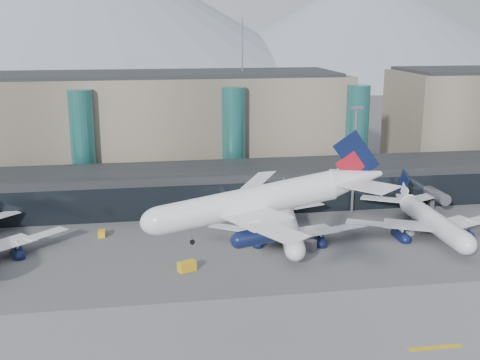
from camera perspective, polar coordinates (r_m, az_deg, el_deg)
name	(u,v)px	position (r m, az deg, el deg)	size (l,w,h in m)	color
ground	(273,310)	(97.82, 3.16, -12.20)	(900.00, 900.00, 0.00)	#515154
runway_strip	(297,360)	(85.04, 5.41, -16.63)	(400.00, 40.00, 0.04)	slate
runway_markings	(297,360)	(85.03, 5.41, -16.61)	(128.00, 1.00, 0.02)	gold
concourse	(224,187)	(149.48, -1.54, -0.65)	(170.00, 27.00, 10.00)	black
terminal_main	(123,127)	(177.72, -11.02, 4.96)	(130.00, 30.00, 31.00)	gray
teal_towers	(160,141)	(162.17, -7.60, 3.70)	(116.40, 19.40, 46.00)	#266C69
mountain_ridge	(187,23)	(466.69, -5.08, 14.58)	(910.00, 400.00, 110.00)	gray
lightmast_mid	(354,154)	(145.15, 10.80, 2.47)	(3.00, 1.20, 25.60)	slate
hero_jet	(271,192)	(79.49, 2.93, -1.13)	(33.66, 34.05, 11.01)	white
jet_parked_mid	(288,219)	(127.64, 4.56, -3.66)	(34.90, 35.07, 11.36)	white
jet_parked_right	(427,211)	(137.24, 17.27, -2.83)	(38.23, 37.08, 12.31)	white
veh_b	(102,233)	(132.49, -12.97, -4.97)	(2.35, 1.45, 1.36)	gold
veh_c	(306,245)	(122.30, 6.27, -6.12)	(3.92, 2.07, 2.18)	#4A4A4F
veh_d	(417,215)	(147.00, 16.43, -3.23)	(2.64, 1.41, 1.51)	silver
veh_e	(453,223)	(143.41, 19.50, -3.90)	(2.80, 1.59, 1.59)	gold
veh_g	(408,232)	(135.39, 15.68, -4.74)	(2.13, 1.24, 1.24)	silver
veh_h	(187,266)	(112.10, -5.05, -8.15)	(3.24, 1.71, 1.79)	gold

